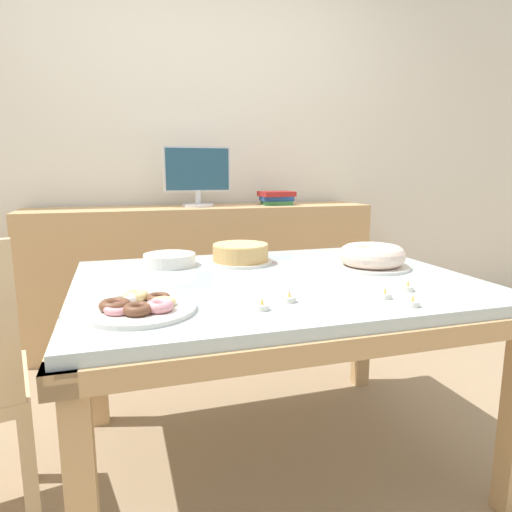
{
  "coord_description": "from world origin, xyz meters",
  "views": [
    {
      "loc": [
        -0.54,
        -1.51,
        1.11
      ],
      "look_at": [
        -0.03,
        0.13,
        0.79
      ],
      "focal_mm": 32.0,
      "sensor_mm": 36.0,
      "label": 1
    }
  ],
  "objects_px": {
    "book_stack": "(276,198)",
    "plate_stack": "(170,260)",
    "computer_monitor": "(198,177)",
    "tealight_near_front": "(408,288)",
    "cake_chocolate_round": "(241,254)",
    "tealight_right_edge": "(413,303)",
    "pastry_platter": "(138,307)",
    "cake_golden_bundt": "(372,257)",
    "tealight_left_edge": "(262,307)",
    "tealight_near_cakes": "(385,295)",
    "tealight_centre": "(289,299)"
  },
  "relations": [
    {
      "from": "book_stack",
      "to": "plate_stack",
      "type": "height_order",
      "value": "book_stack"
    },
    {
      "from": "computer_monitor",
      "to": "tealight_near_front",
      "type": "xyz_separation_m",
      "value": [
        0.38,
        -1.69,
        -0.33
      ]
    },
    {
      "from": "computer_monitor",
      "to": "cake_chocolate_round",
      "type": "height_order",
      "value": "computer_monitor"
    },
    {
      "from": "computer_monitor",
      "to": "tealight_right_edge",
      "type": "height_order",
      "value": "computer_monitor"
    },
    {
      "from": "pastry_platter",
      "to": "cake_chocolate_round",
      "type": "bearing_deg",
      "value": 51.79
    },
    {
      "from": "computer_monitor",
      "to": "plate_stack",
      "type": "xyz_separation_m",
      "value": [
        -0.31,
        -1.07,
        -0.32
      ]
    },
    {
      "from": "cake_golden_bundt",
      "to": "tealight_left_edge",
      "type": "relative_size",
      "value": 7.38
    },
    {
      "from": "cake_chocolate_round",
      "to": "plate_stack",
      "type": "bearing_deg",
      "value": 172.73
    },
    {
      "from": "tealight_left_edge",
      "to": "tealight_near_cakes",
      "type": "height_order",
      "value": "same"
    },
    {
      "from": "cake_chocolate_round",
      "to": "tealight_near_front",
      "type": "xyz_separation_m",
      "value": [
        0.4,
        -0.59,
        -0.03
      ]
    },
    {
      "from": "tealight_near_front",
      "to": "tealight_right_edge",
      "type": "distance_m",
      "value": 0.18
    },
    {
      "from": "plate_stack",
      "to": "pastry_platter",
      "type": "bearing_deg",
      "value": -104.4
    },
    {
      "from": "tealight_right_edge",
      "to": "tealight_near_front",
      "type": "bearing_deg",
      "value": 59.13
    },
    {
      "from": "tealight_left_edge",
      "to": "tealight_centre",
      "type": "height_order",
      "value": "same"
    },
    {
      "from": "tealight_left_edge",
      "to": "tealight_near_cakes",
      "type": "relative_size",
      "value": 1.0
    },
    {
      "from": "tealight_centre",
      "to": "tealight_near_cakes",
      "type": "distance_m",
      "value": 0.3
    },
    {
      "from": "plate_stack",
      "to": "tealight_near_front",
      "type": "relative_size",
      "value": 5.25
    },
    {
      "from": "book_stack",
      "to": "tealight_near_front",
      "type": "relative_size",
      "value": 5.7
    },
    {
      "from": "cake_chocolate_round",
      "to": "plate_stack",
      "type": "relative_size",
      "value": 1.25
    },
    {
      "from": "cake_golden_bundt",
      "to": "plate_stack",
      "type": "height_order",
      "value": "cake_golden_bundt"
    },
    {
      "from": "tealight_right_edge",
      "to": "tealight_left_edge",
      "type": "bearing_deg",
      "value": 167.38
    },
    {
      "from": "book_stack",
      "to": "tealight_left_edge",
      "type": "distance_m",
      "value": 1.88
    },
    {
      "from": "cake_golden_bundt",
      "to": "book_stack",
      "type": "bearing_deg",
      "value": 86.76
    },
    {
      "from": "cake_golden_bundt",
      "to": "tealight_right_edge",
      "type": "bearing_deg",
      "value": -108.54
    },
    {
      "from": "plate_stack",
      "to": "tealight_left_edge",
      "type": "relative_size",
      "value": 5.25
    },
    {
      "from": "tealight_left_edge",
      "to": "tealight_near_cakes",
      "type": "distance_m",
      "value": 0.39
    },
    {
      "from": "tealight_near_front",
      "to": "tealight_left_edge",
      "type": "bearing_deg",
      "value": -173.67
    },
    {
      "from": "tealight_left_edge",
      "to": "tealight_near_front",
      "type": "relative_size",
      "value": 1.0
    },
    {
      "from": "tealight_left_edge",
      "to": "tealight_near_cakes",
      "type": "bearing_deg",
      "value": 0.38
    },
    {
      "from": "computer_monitor",
      "to": "tealight_right_edge",
      "type": "bearing_deg",
      "value": -81.07
    },
    {
      "from": "cake_chocolate_round",
      "to": "tealight_centre",
      "type": "relative_size",
      "value": 6.57
    },
    {
      "from": "book_stack",
      "to": "tealight_left_edge",
      "type": "xyz_separation_m",
      "value": [
        -0.66,
        -1.75,
        -0.19
      ]
    },
    {
      "from": "tealight_near_cakes",
      "to": "tealight_near_front",
      "type": "relative_size",
      "value": 1.0
    },
    {
      "from": "cake_chocolate_round",
      "to": "cake_golden_bundt",
      "type": "distance_m",
      "value": 0.53
    },
    {
      "from": "cake_chocolate_round",
      "to": "cake_golden_bundt",
      "type": "xyz_separation_m",
      "value": [
        0.47,
        -0.24,
        0.0
      ]
    },
    {
      "from": "tealight_centre",
      "to": "tealight_near_front",
      "type": "distance_m",
      "value": 0.41
    },
    {
      "from": "computer_monitor",
      "to": "cake_chocolate_round",
      "type": "bearing_deg",
      "value": -90.97
    },
    {
      "from": "tealight_near_front",
      "to": "computer_monitor",
      "type": "bearing_deg",
      "value": 102.66
    },
    {
      "from": "cake_chocolate_round",
      "to": "tealight_near_cakes",
      "type": "bearing_deg",
      "value": -66.49
    },
    {
      "from": "book_stack",
      "to": "tealight_right_edge",
      "type": "xyz_separation_m",
      "value": [
        -0.24,
        -1.85,
        -0.19
      ]
    },
    {
      "from": "cake_golden_bundt",
      "to": "tealight_near_cakes",
      "type": "height_order",
      "value": "cake_golden_bundt"
    },
    {
      "from": "book_stack",
      "to": "tealight_left_edge",
      "type": "relative_size",
      "value": 5.7
    },
    {
      "from": "tealight_left_edge",
      "to": "tealight_near_front",
      "type": "distance_m",
      "value": 0.52
    },
    {
      "from": "tealight_left_edge",
      "to": "tealight_near_front",
      "type": "xyz_separation_m",
      "value": [
        0.51,
        0.06,
        0.0
      ]
    },
    {
      "from": "tealight_centre",
      "to": "tealight_near_cakes",
      "type": "relative_size",
      "value": 1.0
    },
    {
      "from": "cake_chocolate_round",
      "to": "tealight_right_edge",
      "type": "xyz_separation_m",
      "value": [
        0.31,
        -0.74,
        -0.03
      ]
    },
    {
      "from": "tealight_near_cakes",
      "to": "book_stack",
      "type": "bearing_deg",
      "value": 81.17
    },
    {
      "from": "cake_chocolate_round",
      "to": "pastry_platter",
      "type": "bearing_deg",
      "value": -128.21
    },
    {
      "from": "tealight_near_cakes",
      "to": "pastry_platter",
      "type": "bearing_deg",
      "value": 173.77
    },
    {
      "from": "computer_monitor",
      "to": "plate_stack",
      "type": "distance_m",
      "value": 1.16
    }
  ]
}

